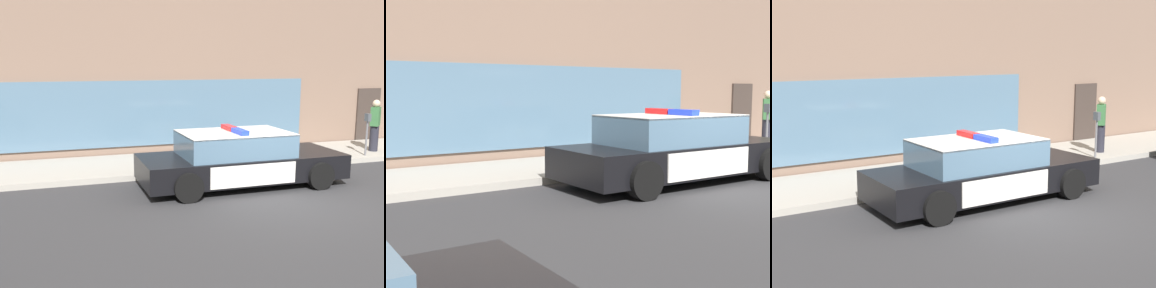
{
  "view_description": "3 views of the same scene",
  "coord_description": "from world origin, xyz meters",
  "views": [
    {
      "loc": [
        -4.87,
        -8.6,
        3.1
      ],
      "look_at": [
        -1.52,
        2.11,
        1.0
      ],
      "focal_mm": 41.4,
      "sensor_mm": 36.0,
      "label": 1
    },
    {
      "loc": [
        -7.58,
        -5.8,
        1.85
      ],
      "look_at": [
        -1.98,
        2.76,
        0.75
      ],
      "focal_mm": 46.17,
      "sensor_mm": 36.0,
      "label": 2
    },
    {
      "loc": [
        -6.79,
        -7.87,
        3.28
      ],
      "look_at": [
        -0.06,
        2.86,
        1.0
      ],
      "focal_mm": 49.41,
      "sensor_mm": 36.0,
      "label": 3
    }
  ],
  "objects": [
    {
      "name": "pedestrian_on_sidewalk",
      "position": [
        5.25,
        3.45,
        1.01
      ],
      "size": [
        0.47,
        0.46,
        1.71
      ],
      "rotation": [
        0.0,
        0.0,
        2.28
      ],
      "color": "#23232D",
      "rests_on": "sidewalk"
    },
    {
      "name": "storefront_building",
      "position": [
        -0.9,
        9.63,
        4.67
      ],
      "size": [
        24.74,
        8.46,
        9.34
      ],
      "color": "#7A6051",
      "rests_on": "ground"
    },
    {
      "name": "police_cruiser",
      "position": [
        -0.49,
        1.42,
        0.68
      ],
      "size": [
        5.15,
        2.14,
        1.49
      ],
      "rotation": [
        0.0,
        0.0,
        0.01
      ],
      "color": "black",
      "rests_on": "ground"
    },
    {
      "name": "parking_meter",
      "position": [
        4.51,
        2.91,
        1.08
      ],
      "size": [
        0.12,
        0.18,
        1.34
      ],
      "color": "slate",
      "rests_on": "sidewalk"
    },
    {
      "name": "fire_hydrant",
      "position": [
        -1.03,
        3.0,
        0.5
      ],
      "size": [
        0.34,
        0.39,
        0.73
      ],
      "color": "silver",
      "rests_on": "sidewalk"
    },
    {
      "name": "ground",
      "position": [
        0.0,
        0.0,
        0.0
      ],
      "size": [
        48.0,
        48.0,
        0.0
      ],
      "primitive_type": "plane",
      "color": "#303033"
    },
    {
      "name": "sidewalk",
      "position": [
        0.0,
        3.99,
        0.07
      ],
      "size": [
        48.0,
        2.8,
        0.15
      ],
      "primitive_type": "cube",
      "color": "#A39E93",
      "rests_on": "ground"
    }
  ]
}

